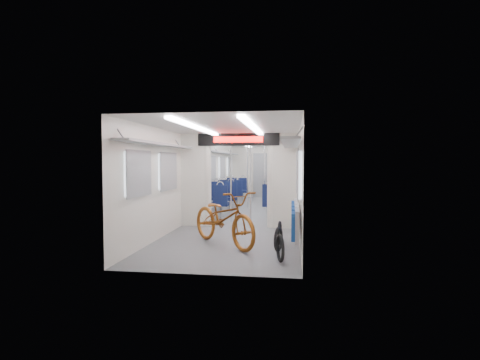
{
  "coord_description": "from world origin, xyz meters",
  "views": [
    {
      "loc": [
        1.29,
        -11.13,
        1.6
      ],
      "look_at": [
        0.01,
        -1.9,
        1.15
      ],
      "focal_mm": 28.0,
      "sensor_mm": 36.0,
      "label": 1
    }
  ],
  "objects_px": {
    "stanchion_near_right": "(250,180)",
    "seat_bay_far_left": "(234,190)",
    "bike_hoop_a": "(280,250)",
    "stanchion_near_left": "(231,179)",
    "bike_hoop_b": "(278,241)",
    "seat_bay_near_left": "(218,197)",
    "seat_bay_near_right": "(280,197)",
    "seat_bay_far_right": "(282,190)",
    "flip_bench": "(295,218)",
    "bike_hoop_c": "(280,234)",
    "stanchion_far_right": "(265,175)",
    "stanchion_far_left": "(247,175)",
    "bicycle": "(224,218)"
  },
  "relations": [
    {
      "from": "bike_hoop_b",
      "to": "bike_hoop_c",
      "type": "height_order",
      "value": "bike_hoop_c"
    },
    {
      "from": "stanchion_near_right",
      "to": "seat_bay_far_left",
      "type": "bearing_deg",
      "value": 103.54
    },
    {
      "from": "seat_bay_far_left",
      "to": "seat_bay_far_right",
      "type": "bearing_deg",
      "value": 4.78
    },
    {
      "from": "bike_hoop_a",
      "to": "stanchion_far_left",
      "type": "xyz_separation_m",
      "value": [
        -1.35,
        6.95,
        0.95
      ]
    },
    {
      "from": "bicycle",
      "to": "seat_bay_near_left",
      "type": "bearing_deg",
      "value": 59.23
    },
    {
      "from": "stanchion_far_left",
      "to": "stanchion_far_right",
      "type": "xyz_separation_m",
      "value": [
        0.61,
        -0.22,
        0.0
      ]
    },
    {
      "from": "flip_bench",
      "to": "seat_bay_far_left",
      "type": "distance_m",
      "value": 7.9
    },
    {
      "from": "flip_bench",
      "to": "seat_bay_near_left",
      "type": "bearing_deg",
      "value": 117.37
    },
    {
      "from": "bicycle",
      "to": "seat_bay_far_right",
      "type": "relative_size",
      "value": 1.0
    },
    {
      "from": "stanchion_far_left",
      "to": "bike_hoop_a",
      "type": "bearing_deg",
      "value": -78.99
    },
    {
      "from": "bike_hoop_c",
      "to": "stanchion_far_left",
      "type": "xyz_separation_m",
      "value": [
        -1.3,
        5.67,
        0.94
      ]
    },
    {
      "from": "seat_bay_near_right",
      "to": "stanchion_near_right",
      "type": "bearing_deg",
      "value": -109.63
    },
    {
      "from": "seat_bay_near_right",
      "to": "stanchion_far_left",
      "type": "height_order",
      "value": "stanchion_far_left"
    },
    {
      "from": "seat_bay_near_left",
      "to": "stanchion_far_right",
      "type": "distance_m",
      "value": 2.02
    },
    {
      "from": "bike_hoop_a",
      "to": "stanchion_near_right",
      "type": "relative_size",
      "value": 0.2
    },
    {
      "from": "seat_bay_near_right",
      "to": "bike_hoop_a",
      "type": "bearing_deg",
      "value": -88.09
    },
    {
      "from": "bike_hoop_b",
      "to": "stanchion_near_left",
      "type": "bearing_deg",
      "value": 113.26
    },
    {
      "from": "seat_bay_near_left",
      "to": "seat_bay_near_right",
      "type": "height_order",
      "value": "seat_bay_near_right"
    },
    {
      "from": "bike_hoop_b",
      "to": "stanchion_far_left",
      "type": "height_order",
      "value": "stanchion_far_left"
    },
    {
      "from": "seat_bay_near_right",
      "to": "stanchion_far_right",
      "type": "height_order",
      "value": "stanchion_far_right"
    },
    {
      "from": "seat_bay_far_left",
      "to": "stanchion_far_right",
      "type": "distance_m",
      "value": 2.27
    },
    {
      "from": "bicycle",
      "to": "seat_bay_far_left",
      "type": "xyz_separation_m",
      "value": [
        -0.94,
        7.38,
        -0.01
      ]
    },
    {
      "from": "seat_bay_far_right",
      "to": "stanchion_near_right",
      "type": "height_order",
      "value": "stanchion_near_right"
    },
    {
      "from": "stanchion_far_right",
      "to": "bicycle",
      "type": "bearing_deg",
      "value": -93.85
    },
    {
      "from": "seat_bay_far_right",
      "to": "stanchion_far_left",
      "type": "bearing_deg",
      "value": -125.0
    },
    {
      "from": "seat_bay_far_left",
      "to": "bike_hoop_a",
      "type": "bearing_deg",
      "value": -76.36
    },
    {
      "from": "bike_hoop_a",
      "to": "seat_bay_far_right",
      "type": "xyz_separation_m",
      "value": [
        -0.18,
        8.62,
        0.33
      ]
    },
    {
      "from": "bike_hoop_a",
      "to": "seat_bay_far_left",
      "type": "relative_size",
      "value": 0.24
    },
    {
      "from": "bicycle",
      "to": "stanchion_far_left",
      "type": "bearing_deg",
      "value": 49.06
    },
    {
      "from": "bike_hoop_b",
      "to": "stanchion_far_right",
      "type": "xyz_separation_m",
      "value": [
        -0.68,
        6.03,
        0.94
      ]
    },
    {
      "from": "bike_hoop_c",
      "to": "stanchion_near_right",
      "type": "bearing_deg",
      "value": 109.92
    },
    {
      "from": "bicycle",
      "to": "stanchion_far_right",
      "type": "xyz_separation_m",
      "value": [
        0.38,
        5.64,
        0.62
      ]
    },
    {
      "from": "seat_bay_far_right",
      "to": "stanchion_far_right",
      "type": "relative_size",
      "value": 0.88
    },
    {
      "from": "seat_bay_near_right",
      "to": "seat_bay_far_left",
      "type": "distance_m",
      "value": 3.54
    },
    {
      "from": "bike_hoop_c",
      "to": "stanchion_far_right",
      "type": "xyz_separation_m",
      "value": [
        -0.69,
        5.44,
        0.94
      ]
    },
    {
      "from": "bicycle",
      "to": "stanchion_far_left",
      "type": "relative_size",
      "value": 0.88
    },
    {
      "from": "seat_bay_near_right",
      "to": "stanchion_far_right",
      "type": "relative_size",
      "value": 0.89
    },
    {
      "from": "flip_bench",
      "to": "bike_hoop_b",
      "type": "bearing_deg",
      "value": -144.9
    },
    {
      "from": "bike_hoop_a",
      "to": "seat_bay_far_right",
      "type": "distance_m",
      "value": 8.62
    },
    {
      "from": "bicycle",
      "to": "bike_hoop_a",
      "type": "bearing_deg",
      "value": -87.33
    },
    {
      "from": "stanchion_far_right",
      "to": "seat_bay_near_right",
      "type": "bearing_deg",
      "value": -66.34
    },
    {
      "from": "bike_hoop_b",
      "to": "stanchion_far_right",
      "type": "relative_size",
      "value": 0.2
    },
    {
      "from": "seat_bay_near_right",
      "to": "seat_bay_far_right",
      "type": "relative_size",
      "value": 1.02
    },
    {
      "from": "bike_hoop_a",
      "to": "stanchion_near_left",
      "type": "xyz_separation_m",
      "value": [
        -1.43,
        3.89,
        0.95
      ]
    },
    {
      "from": "flip_bench",
      "to": "stanchion_far_left",
      "type": "bearing_deg",
      "value": 104.7
    },
    {
      "from": "stanchion_near_left",
      "to": "stanchion_near_right",
      "type": "bearing_deg",
      "value": -32.06
    },
    {
      "from": "bike_hoop_b",
      "to": "seat_bay_far_left",
      "type": "relative_size",
      "value": 0.24
    },
    {
      "from": "seat_bay_near_left",
      "to": "stanchion_far_left",
      "type": "bearing_deg",
      "value": 66.75
    },
    {
      "from": "bicycle",
      "to": "stanchion_near_left",
      "type": "distance_m",
      "value": 2.89
    },
    {
      "from": "bicycle",
      "to": "stanchion_near_right",
      "type": "xyz_separation_m",
      "value": [
        0.25,
        2.46,
        0.62
      ]
    }
  ]
}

